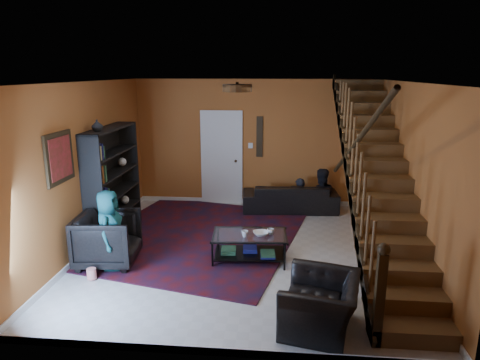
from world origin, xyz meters
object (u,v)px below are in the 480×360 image
object	(u,v)px
bookshelf	(114,184)
coffee_table	(250,245)
sofa	(290,197)
armchair_left	(108,239)
armchair_right	(320,304)

from	to	relation	value
bookshelf	coffee_table	bearing A→B (deg)	-19.77
sofa	armchair_left	world-z (taller)	armchair_left
armchair_left	armchair_right	size ratio (longest dim) A/B	0.94
armchair_left	coffee_table	xyz separation A→B (m)	(2.20, 0.34, -0.16)
coffee_table	armchair_left	bearing A→B (deg)	-171.31
bookshelf	coffee_table	size ratio (longest dim) A/B	1.64
armchair_right	coffee_table	size ratio (longest dim) A/B	0.80
armchair_left	sofa	bearing A→B (deg)	-49.22
bookshelf	armchair_left	bearing A→B (deg)	-74.20
sofa	bookshelf	bearing A→B (deg)	23.34
sofa	coffee_table	size ratio (longest dim) A/B	1.67
bookshelf	sofa	size ratio (longest dim) A/B	0.98
sofa	coffee_table	xyz separation A→B (m)	(-0.70, -2.62, -0.04)
bookshelf	armchair_left	size ratio (longest dim) A/B	2.20
armchair_right	coffee_table	distance (m)	2.04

